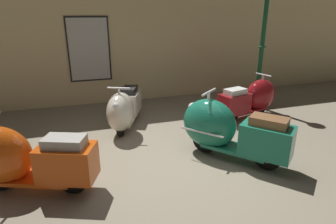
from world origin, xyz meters
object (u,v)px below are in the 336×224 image
at_px(scooter_0, 20,159).
at_px(scooter_1, 124,109).
at_px(scooter_2, 225,129).
at_px(lamppost, 263,35).
at_px(scooter_3, 253,98).

height_order(scooter_0, scooter_1, scooter_0).
xyz_separation_m(scooter_0, scooter_2, (3.12, 0.00, 0.02)).
distance_m(scooter_0, scooter_2, 3.12).
bearing_deg(scooter_1, scooter_0, -21.37).
bearing_deg(scooter_2, scooter_0, 50.55).
height_order(scooter_1, lamppost, lamppost).
height_order(scooter_0, scooter_2, scooter_2).
relative_size(scooter_2, lamppost, 0.59).
xyz_separation_m(scooter_0, scooter_3, (4.74, 1.61, -0.04)).
bearing_deg(lamppost, scooter_0, -157.35).
distance_m(scooter_0, lamppost, 5.87).
distance_m(scooter_3, lamppost, 1.60).
bearing_deg(scooter_1, lamppost, 120.61).
bearing_deg(scooter_1, scooter_2, 62.55).
relative_size(scooter_2, scooter_3, 1.04).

